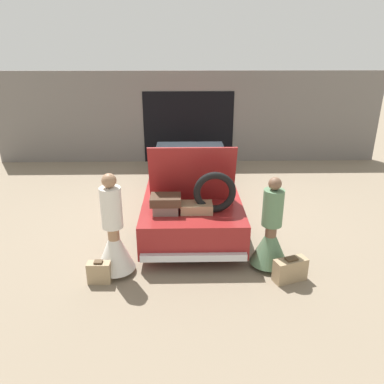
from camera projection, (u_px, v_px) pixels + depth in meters
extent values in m
plane|color=#7F705B|center=(191.00, 206.00, 8.71)|extent=(40.00, 40.00, 0.00)
cube|color=slate|center=(188.00, 117.00, 11.66)|extent=(12.00, 0.12, 2.80)
cube|color=black|center=(188.00, 127.00, 11.70)|extent=(2.80, 0.02, 2.20)
cube|color=maroon|center=(191.00, 187.00, 8.54)|extent=(1.84, 5.34, 0.61)
cube|color=#1E2328|center=(190.00, 160.00, 8.64)|extent=(1.61, 1.71, 0.47)
cylinder|color=black|center=(158.00, 170.00, 10.10)|extent=(0.18, 0.72, 0.72)
cylinder|color=black|center=(221.00, 169.00, 10.14)|extent=(0.18, 0.72, 0.72)
cylinder|color=black|center=(147.00, 223.00, 7.07)|extent=(0.18, 0.72, 0.72)
cylinder|color=black|center=(237.00, 222.00, 7.11)|extent=(0.18, 0.72, 0.72)
cube|color=silver|center=(194.00, 257.00, 6.09)|extent=(1.74, 0.10, 0.12)
cube|color=maroon|center=(192.00, 175.00, 6.73)|extent=(1.56, 0.32, 1.09)
cube|color=#75665B|center=(166.00, 208.00, 6.49)|extent=(0.43, 0.36, 0.16)
cube|color=#9E8460|center=(197.00, 208.00, 6.49)|extent=(0.55, 0.33, 0.17)
cube|color=#473323|center=(166.00, 200.00, 6.43)|extent=(0.52, 0.39, 0.15)
torus|color=black|center=(215.00, 192.00, 6.40)|extent=(0.73, 0.12, 0.73)
cylinder|color=#997051|center=(115.00, 250.00, 6.03)|extent=(0.18, 0.18, 0.83)
cone|color=silver|center=(115.00, 248.00, 6.02)|extent=(0.63, 0.63, 0.75)
cylinder|color=silver|center=(111.00, 208.00, 5.76)|extent=(0.33, 0.33, 0.66)
sphere|color=#997051|center=(109.00, 181.00, 5.60)|extent=(0.23, 0.23, 0.23)
cylinder|color=brown|center=(270.00, 246.00, 6.23)|extent=(0.18, 0.18, 0.77)
cone|color=#567A56|center=(270.00, 244.00, 6.21)|extent=(0.63, 0.63, 0.69)
cylinder|color=#567A56|center=(273.00, 208.00, 5.97)|extent=(0.33, 0.33, 0.61)
sphere|color=brown|center=(275.00, 184.00, 5.82)|extent=(0.21, 0.21, 0.21)
cube|color=#9E8460|center=(99.00, 272.00, 5.86)|extent=(0.37, 0.18, 0.35)
cube|color=#4C3823|center=(98.00, 262.00, 5.79)|extent=(0.13, 0.11, 0.02)
cube|color=#9E8460|center=(290.00, 270.00, 5.91)|extent=(0.57, 0.37, 0.37)
cube|color=#4C3823|center=(291.00, 259.00, 5.84)|extent=(0.22, 0.18, 0.02)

